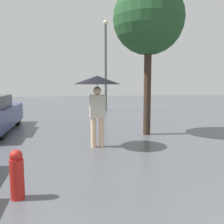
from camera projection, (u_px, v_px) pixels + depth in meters
The scene contains 4 objects.
pedestrian at pixel (97, 88), 6.28m from camera, with size 1.20×1.20×1.83m.
tree at pixel (149, 20), 7.60m from camera, with size 2.19×2.19×4.69m.
street_lamp at pixel (106, 61), 14.46m from camera, with size 0.27×0.27×5.19m.
fire_hydrant at pixel (17, 174), 3.55m from camera, with size 0.20×0.20×0.72m.
Camera 1 is at (-0.59, -0.66, 1.66)m, focal length 40.00 mm.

